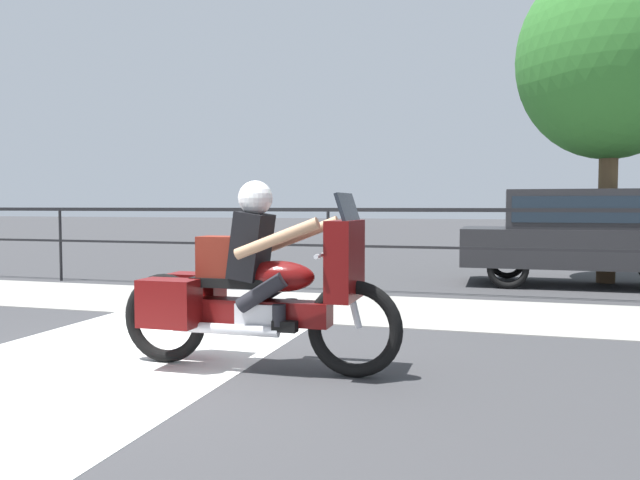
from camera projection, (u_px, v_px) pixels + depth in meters
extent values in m
plane|color=#38383A|center=(175.00, 367.00, 5.34)|extent=(120.00, 120.00, 0.00)
cube|color=#99968E|center=(299.00, 305.00, 8.60)|extent=(44.00, 2.40, 0.01)
cube|color=silver|center=(86.00, 366.00, 5.36)|extent=(2.72, 6.00, 0.01)
cube|color=black|center=(328.00, 210.00, 9.97)|extent=(36.00, 0.04, 0.06)
cube|color=black|center=(328.00, 246.00, 10.00)|extent=(36.00, 0.03, 0.04)
cylinder|color=black|center=(61.00, 244.00, 11.43)|extent=(0.05, 0.05, 1.35)
cylinder|color=black|center=(328.00, 250.00, 10.01)|extent=(0.05, 0.05, 1.35)
torus|color=black|center=(355.00, 329.00, 5.01)|extent=(0.79, 0.11, 0.79)
torus|color=black|center=(165.00, 318.00, 5.48)|extent=(0.79, 0.11, 0.79)
cube|color=#5B0C0C|center=(255.00, 311.00, 5.24)|extent=(1.30, 0.22, 0.20)
cube|color=silver|center=(259.00, 318.00, 5.23)|extent=(0.34, 0.26, 0.26)
ellipsoid|color=#5B0C0C|center=(278.00, 276.00, 5.16)|extent=(0.63, 0.30, 0.26)
cube|color=black|center=(236.00, 282.00, 5.27)|extent=(0.75, 0.28, 0.08)
cube|color=#5B0C0C|center=(345.00, 260.00, 5.00)|extent=(0.20, 0.58, 0.64)
cube|color=#1E232B|center=(348.00, 208.00, 4.97)|extent=(0.10, 0.49, 0.24)
cylinder|color=silver|center=(328.00, 253.00, 5.03)|extent=(0.04, 0.70, 0.04)
cylinder|color=silver|center=(225.00, 329.00, 5.15)|extent=(0.94, 0.09, 0.09)
cube|color=#5B0C0C|center=(169.00, 303.00, 5.19)|extent=(0.48, 0.28, 0.40)
cube|color=#5B0C0C|center=(196.00, 295.00, 5.65)|extent=(0.48, 0.28, 0.40)
cylinder|color=silver|center=(351.00, 295.00, 5.00)|extent=(0.19, 0.06, 0.55)
cube|color=black|center=(251.00, 246.00, 5.22)|extent=(0.32, 0.36, 0.58)
sphere|color=tan|center=(255.00, 200.00, 5.19)|extent=(0.23, 0.23, 0.23)
sphere|color=silver|center=(255.00, 198.00, 5.18)|extent=(0.29, 0.29, 0.29)
cylinder|color=black|center=(262.00, 293.00, 5.05)|extent=(0.44, 0.13, 0.34)
cylinder|color=black|center=(279.00, 315.00, 5.02)|extent=(0.11, 0.11, 0.17)
cube|color=black|center=(285.00, 326.00, 5.01)|extent=(0.20, 0.10, 0.09)
cylinder|color=black|center=(274.00, 288.00, 5.34)|extent=(0.44, 0.13, 0.34)
cylinder|color=black|center=(291.00, 309.00, 5.31)|extent=(0.11, 0.11, 0.17)
cube|color=black|center=(297.00, 320.00, 5.30)|extent=(0.20, 0.10, 0.09)
cylinder|color=tan|center=(276.00, 239.00, 4.83)|extent=(0.70, 0.09, 0.34)
cylinder|color=tan|center=(300.00, 235.00, 5.41)|extent=(0.70, 0.09, 0.34)
cube|color=maroon|center=(219.00, 257.00, 5.31)|extent=(0.32, 0.24, 0.36)
cube|color=#232326|center=(585.00, 247.00, 10.69)|extent=(4.12, 1.67, 0.65)
cube|color=#232326|center=(571.00, 209.00, 10.72)|extent=(2.14, 1.47, 0.66)
cube|color=#19232D|center=(638.00, 209.00, 10.42)|extent=(0.04, 1.30, 0.53)
cube|color=#19232D|center=(571.00, 209.00, 10.72)|extent=(1.97, 1.50, 0.43)
torus|color=black|center=(508.00, 268.00, 10.32)|extent=(0.68, 0.11, 0.68)
torus|color=black|center=(507.00, 261.00, 11.80)|extent=(0.68, 0.11, 0.68)
cylinder|color=brown|center=(607.00, 209.00, 11.10)|extent=(0.32, 0.32, 2.65)
ellipsoid|color=#33752D|center=(611.00, 57.00, 10.96)|extent=(3.24, 3.24, 3.57)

